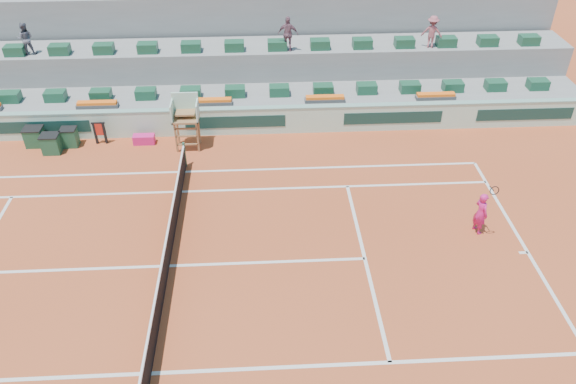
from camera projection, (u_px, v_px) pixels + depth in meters
name	position (u px, v px, depth m)	size (l,w,h in m)	color
ground	(169.00, 266.00, 18.18)	(90.00, 90.00, 0.00)	#A2401F
seating_tier_lower	(194.00, 100.00, 26.48)	(36.00, 4.00, 1.20)	gray
seating_tier_upper	(195.00, 72.00, 27.36)	(36.00, 2.40, 2.60)	gray
stadium_back_wall	(196.00, 42.00, 28.12)	(36.00, 0.40, 4.40)	gray
player_bag	(144.00, 139.00, 24.30)	(0.91, 0.41, 0.41)	#D51B71
spectator_left	(25.00, 39.00, 25.42)	(0.71, 0.55, 1.46)	#535461
spectator_mid	(288.00, 34.00, 25.70)	(0.94, 0.39, 1.60)	#7B5260
spectator_right	(432.00, 32.00, 26.08)	(0.97, 0.56, 1.50)	#9B4D54
court_lines	(169.00, 266.00, 18.18)	(23.89, 11.09, 0.01)	silver
tennis_net	(167.00, 254.00, 17.87)	(0.10, 11.97, 1.10)	black
advertising_hoarding	(190.00, 122.00, 24.68)	(36.00, 0.34, 1.26)	#ADD9C0
umpire_chair	(186.00, 114.00, 23.33)	(1.10, 0.90, 2.40)	brown
seat_row_lower	(191.00, 92.00, 25.27)	(32.90, 0.60, 0.44)	#18492F
seat_row_upper	(191.00, 47.00, 25.98)	(32.90, 0.60, 0.44)	#18492F
flower_planters	(155.00, 103.00, 24.61)	(26.80, 0.36, 0.28)	#484848
drink_cooler_a	(70.00, 137.00, 24.02)	(0.66, 0.57, 0.84)	#17472E
drink_cooler_b	(51.00, 144.00, 23.58)	(0.76, 0.66, 0.84)	#17472E
drink_cooler_c	(35.00, 137.00, 24.05)	(0.79, 0.68, 0.84)	#17472E
towel_rack	(100.00, 131.00, 24.07)	(0.57, 0.10, 1.03)	black
tennis_player	(481.00, 213.00, 19.13)	(0.55, 0.90, 2.28)	#D51B71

